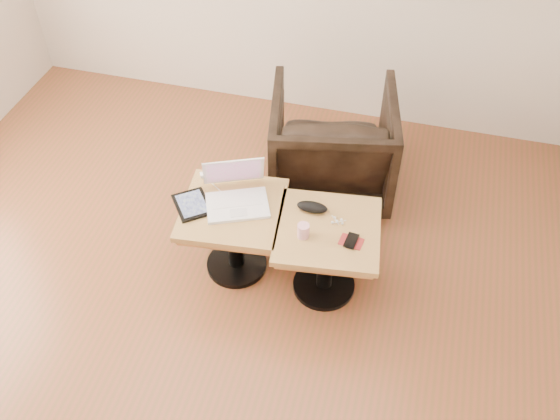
% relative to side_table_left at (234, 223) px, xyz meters
% --- Properties ---
extents(room_shell, '(4.52, 4.52, 2.71)m').
position_rel_side_table_left_xyz_m(room_shell, '(-0.05, -0.47, 0.96)').
color(room_shell, brown).
rests_on(room_shell, ground).
extents(side_table_left, '(0.63, 0.63, 0.52)m').
position_rel_side_table_left_xyz_m(side_table_left, '(0.00, 0.00, 0.00)').
color(side_table_left, black).
rests_on(side_table_left, ground).
extents(side_table_right, '(0.64, 0.64, 0.52)m').
position_rel_side_table_left_xyz_m(side_table_right, '(0.57, -0.02, 0.00)').
color(side_table_right, black).
rests_on(side_table_right, ground).
extents(laptop, '(0.46, 0.44, 0.24)m').
position_rel_side_table_left_xyz_m(laptop, '(0.01, 0.06, 0.18)').
color(laptop, white).
rests_on(laptop, side_table_left).
extents(tablet, '(0.29, 0.30, 0.02)m').
position_rel_side_table_left_xyz_m(tablet, '(-0.23, -0.05, 0.14)').
color(tablet, black).
rests_on(tablet, side_table_left).
extents(charging_adapter, '(0.05, 0.05, 0.02)m').
position_rel_side_table_left_xyz_m(charging_adapter, '(-0.25, 0.21, 0.14)').
color(charging_adapter, white).
rests_on(charging_adapter, side_table_left).
extents(glasses_case, '(0.18, 0.08, 0.06)m').
position_rel_side_table_left_xyz_m(glasses_case, '(0.45, 0.09, 0.16)').
color(glasses_case, black).
rests_on(glasses_case, side_table_right).
extents(striped_cup, '(0.07, 0.07, 0.09)m').
position_rel_side_table_left_xyz_m(striped_cup, '(0.45, -0.11, 0.17)').
color(striped_cup, '#E3648F').
rests_on(striped_cup, side_table_right).
extents(earbuds_tangle, '(0.08, 0.05, 0.02)m').
position_rel_side_table_left_xyz_m(earbuds_tangle, '(0.61, 0.04, 0.14)').
color(earbuds_tangle, white).
rests_on(earbuds_tangle, side_table_right).
extents(phone_on_sleeve, '(0.14, 0.12, 0.02)m').
position_rel_side_table_left_xyz_m(phone_on_sleeve, '(0.71, -0.09, 0.14)').
color(phone_on_sleeve, maroon).
rests_on(phone_on_sleeve, side_table_right).
extents(armchair, '(0.96, 0.98, 0.76)m').
position_rel_side_table_left_xyz_m(armchair, '(0.41, 0.88, -0.02)').
color(armchair, black).
rests_on(armchair, ground).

